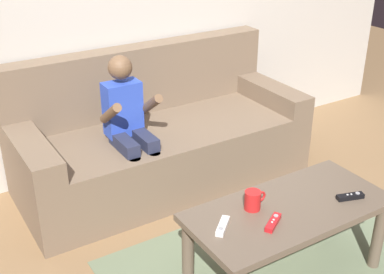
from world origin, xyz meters
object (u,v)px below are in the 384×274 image
(game_remote_red_near_edge, at_px, (273,222))
(coffee_mug, at_px, (253,200))
(coffee_table, at_px, (288,218))
(game_remote_white_far_corner, at_px, (223,226))
(person_seated_on_couch, at_px, (129,124))
(game_remote_black_center, at_px, (350,197))
(couch, at_px, (159,139))

(game_remote_red_near_edge, height_order, coffee_mug, coffee_mug)
(coffee_table, bearing_deg, game_remote_white_far_corner, 176.05)
(person_seated_on_couch, height_order, coffee_table, person_seated_on_couch)
(person_seated_on_couch, bearing_deg, game_remote_black_center, -60.55)
(person_seated_on_couch, xyz_separation_m, game_remote_white_far_corner, (-0.03, -1.03, -0.10))
(person_seated_on_couch, xyz_separation_m, game_remote_red_near_edge, (0.19, -1.13, -0.10))
(coffee_table, xyz_separation_m, game_remote_white_far_corner, (-0.38, 0.03, 0.08))
(game_remote_white_far_corner, bearing_deg, game_remote_black_center, -10.88)
(coffee_table, bearing_deg, coffee_mug, 153.28)
(couch, distance_m, person_seated_on_couch, 0.43)
(game_remote_red_near_edge, bearing_deg, person_seated_on_couch, 99.34)
(game_remote_black_center, distance_m, game_remote_white_far_corner, 0.70)
(coffee_mug, bearing_deg, couch, 84.63)
(couch, height_order, coffee_mug, couch)
(game_remote_red_near_edge, distance_m, game_remote_white_far_corner, 0.24)
(game_remote_red_near_edge, xyz_separation_m, coffee_mug, (0.00, 0.16, 0.04))
(coffee_mug, bearing_deg, person_seated_on_couch, 100.90)
(couch, xyz_separation_m, game_remote_red_near_edge, (-0.11, -1.31, 0.15))
(coffee_mug, bearing_deg, game_remote_red_near_edge, -90.69)
(game_remote_black_center, bearing_deg, coffee_mug, 158.17)
(person_seated_on_couch, height_order, coffee_mug, person_seated_on_couch)
(couch, distance_m, game_remote_black_center, 1.40)
(couch, xyz_separation_m, game_remote_white_far_corner, (-0.32, -1.21, 0.15))
(person_seated_on_couch, relative_size, game_remote_black_center, 6.60)
(game_remote_red_near_edge, xyz_separation_m, game_remote_white_far_corner, (-0.21, 0.10, 0.00))
(game_remote_white_far_corner, bearing_deg, person_seated_on_couch, 88.41)
(game_remote_black_center, bearing_deg, person_seated_on_couch, 119.45)
(coffee_table, height_order, game_remote_black_center, game_remote_black_center)
(coffee_table, bearing_deg, game_remote_black_center, -19.06)
(coffee_table, bearing_deg, couch, 92.53)
(game_remote_white_far_corner, xyz_separation_m, coffee_mug, (0.22, 0.06, 0.04))
(coffee_table, relative_size, game_remote_black_center, 7.11)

